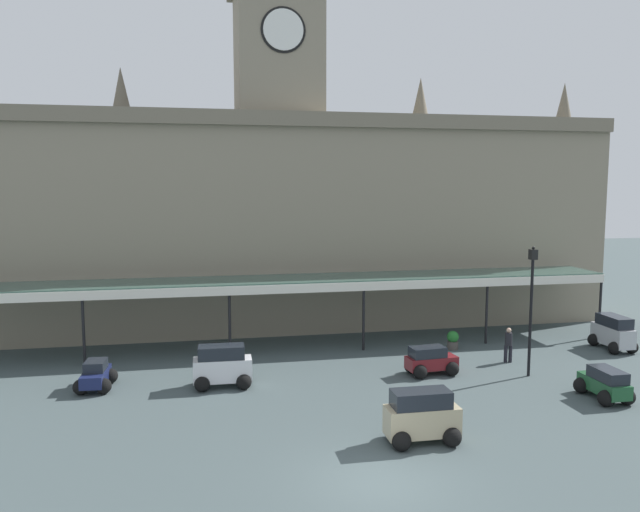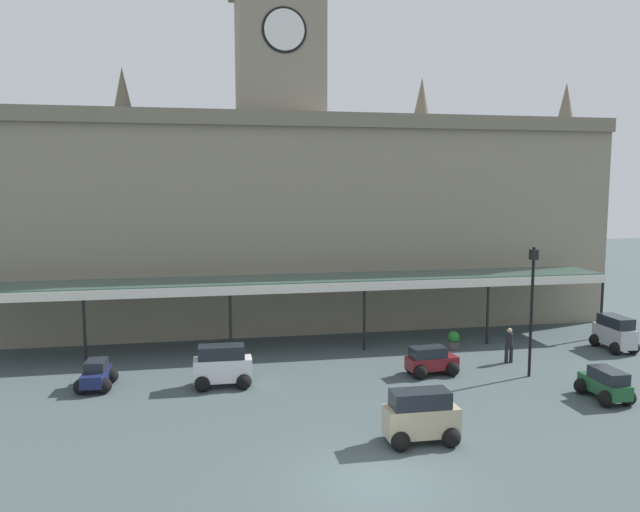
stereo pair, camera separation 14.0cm
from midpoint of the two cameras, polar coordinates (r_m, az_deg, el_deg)
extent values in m
plane|color=#414E4F|center=(18.72, 5.31, -20.10)|extent=(140.00, 140.00, 0.00)
cube|color=gray|center=(37.12, -3.61, 3.13)|extent=(39.22, 6.73, 12.34)
cube|color=#756C5B|center=(33.75, -2.89, 12.60)|extent=(39.22, 0.30, 0.80)
cube|color=gray|center=(37.80, -3.72, 18.03)|extent=(4.80, 4.80, 7.14)
cylinder|color=white|center=(35.61, -3.19, 20.16)|extent=(2.20, 0.12, 2.20)
cylinder|color=black|center=(35.65, -3.20, 20.15)|extent=(2.46, 0.06, 2.46)
cone|color=#675F50|center=(37.33, -17.70, 14.35)|extent=(1.10, 1.10, 2.60)
cone|color=#675F50|center=(39.53, 9.50, 14.12)|extent=(1.10, 1.10, 2.60)
cone|color=#675F50|center=(43.87, 21.88, 12.98)|extent=(1.10, 1.10, 2.60)
cube|color=#38564C|center=(31.91, -2.28, -2.20)|extent=(33.75, 3.20, 0.16)
cube|color=silver|center=(30.39, -1.82, -3.02)|extent=(33.75, 0.12, 0.44)
cylinder|color=black|center=(30.93, -20.83, -6.31)|extent=(0.14, 0.14, 3.45)
cylinder|color=black|center=(30.50, -8.16, -6.12)|extent=(0.14, 0.14, 3.45)
cylinder|color=black|center=(31.54, 4.24, -5.65)|extent=(0.14, 0.14, 3.45)
cylinder|color=black|center=(33.92, 15.36, -5.00)|extent=(0.14, 0.14, 3.45)
cylinder|color=black|center=(37.38, 24.70, -4.31)|extent=(0.14, 0.14, 3.45)
cube|color=maroon|center=(28.23, 10.44, -9.67)|extent=(2.32, 1.09, 0.55)
cube|color=#1E232B|center=(28.01, 10.09, -8.73)|extent=(1.62, 0.96, 0.45)
sphere|color=black|center=(29.02, 11.42, -9.71)|extent=(0.64, 0.64, 0.64)
sphere|color=black|center=(28.26, 12.28, -10.18)|extent=(0.64, 0.64, 0.64)
sphere|color=black|center=(28.36, 8.60, -10.04)|extent=(0.64, 0.64, 0.64)
sphere|color=black|center=(27.58, 9.39, -10.53)|extent=(0.64, 0.64, 0.64)
cube|color=#19214C|center=(27.57, -19.84, -10.41)|extent=(1.01, 2.10, 0.50)
cube|color=#1E232B|center=(27.49, -19.86, -9.47)|extent=(0.87, 1.15, 0.42)
sphere|color=black|center=(26.91, -19.21, -11.26)|extent=(0.64, 0.64, 0.64)
sphere|color=black|center=(27.10, -21.06, -11.20)|extent=(0.64, 0.64, 0.64)
sphere|color=black|center=(28.17, -18.64, -10.43)|extent=(0.64, 0.64, 0.64)
sphere|color=black|center=(28.35, -20.41, -10.39)|extent=(0.64, 0.64, 0.64)
cube|color=#1E512D|center=(27.18, 24.94, -10.84)|extent=(0.92, 2.26, 0.55)
cube|color=#1E232B|center=(26.88, 25.24, -9.93)|extent=(0.84, 1.56, 0.45)
sphere|color=black|center=(27.60, 23.19, -10.98)|extent=(0.64, 0.64, 0.64)
sphere|color=black|center=(28.09, 24.75, -10.74)|extent=(0.64, 0.64, 0.64)
sphere|color=black|center=(26.39, 25.10, -11.87)|extent=(0.64, 0.64, 0.64)
sphere|color=black|center=(26.91, 26.69, -11.60)|extent=(0.64, 0.64, 0.64)
cube|color=tan|center=(21.07, 9.53, -14.81)|extent=(2.41, 0.98, 0.95)
cube|color=#1E232B|center=(20.79, 9.44, -12.90)|extent=(1.91, 0.92, 0.55)
sphere|color=black|center=(21.92, 11.24, -15.17)|extent=(0.64, 0.64, 0.64)
sphere|color=black|center=(21.11, 12.22, -16.07)|extent=(0.64, 0.64, 0.64)
sphere|color=black|center=(21.39, 6.83, -15.65)|extent=(0.64, 0.64, 0.64)
sphere|color=black|center=(20.55, 7.65, -16.62)|extent=(0.64, 0.64, 0.64)
cube|color=silver|center=(26.43, -8.82, -10.32)|extent=(2.42, 1.01, 0.95)
cube|color=#1E232B|center=(26.22, -8.96, -8.75)|extent=(1.92, 0.95, 0.55)
sphere|color=black|center=(27.03, -6.98, -10.85)|extent=(0.64, 0.64, 0.64)
sphere|color=black|center=(26.13, -6.88, -11.47)|extent=(0.64, 0.64, 0.64)
sphere|color=black|center=(27.02, -10.65, -10.92)|extent=(0.64, 0.64, 0.64)
sphere|color=black|center=(26.11, -10.69, -11.55)|extent=(0.64, 0.64, 0.64)
cube|color=#B2B5BA|center=(35.14, 25.66, -6.65)|extent=(1.01, 2.42, 0.95)
cube|color=#1E232B|center=(34.94, 25.77, -5.47)|extent=(0.95, 1.92, 0.55)
sphere|color=black|center=(35.64, 24.20, -7.10)|extent=(0.64, 0.64, 0.64)
sphere|color=black|center=(36.17, 25.46, -6.97)|extent=(0.64, 0.64, 0.64)
sphere|color=black|center=(34.29, 25.79, -7.70)|extent=(0.64, 0.64, 0.64)
sphere|color=black|center=(34.84, 27.08, -7.55)|extent=(0.64, 0.64, 0.64)
cylinder|color=black|center=(30.94, 16.98, -8.67)|extent=(0.17, 0.17, 0.82)
cylinder|color=black|center=(30.99, 17.38, -8.65)|extent=(0.17, 0.17, 0.82)
cylinder|color=black|center=(30.79, 17.23, -7.37)|extent=(0.34, 0.34, 0.62)
sphere|color=tan|center=(30.69, 17.25, -6.60)|extent=(0.23, 0.23, 0.23)
cylinder|color=black|center=(28.57, 19.08, -5.50)|extent=(0.13, 0.13, 5.19)
cube|color=black|center=(28.14, 19.29, 0.12)|extent=(0.30, 0.30, 0.44)
sphere|color=black|center=(28.11, 19.31, 0.69)|extent=(0.14, 0.14, 0.14)
cylinder|color=#47423D|center=(32.66, 12.36, -8.08)|extent=(0.56, 0.56, 0.42)
sphere|color=#236C28|center=(32.55, 12.38, -7.32)|extent=(0.60, 0.60, 0.60)
camera|label=1|loc=(0.07, -89.84, 0.02)|focal=34.61mm
camera|label=2|loc=(0.07, 90.16, -0.02)|focal=34.61mm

